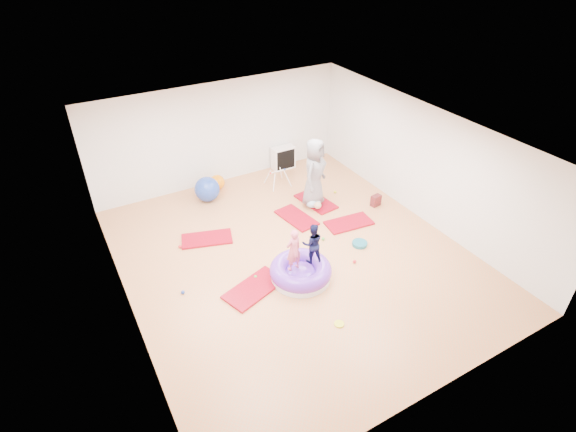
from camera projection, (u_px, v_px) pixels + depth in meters
room at (295, 203)px, 9.10m from camera, size 7.01×8.01×2.81m
gym_mat_front_left at (254, 288)px, 8.99m from camera, size 1.39×1.00×0.05m
gym_mat_mid_left at (207, 239)px, 10.38m from camera, size 1.26×0.89×0.05m
gym_mat_center_back at (296, 218)px, 11.11m from camera, size 0.73×1.20×0.05m
gym_mat_right at (349, 223)px, 10.92m from camera, size 1.19×0.68×0.05m
gym_mat_rear_right at (316, 201)px, 11.74m from camera, size 0.72×1.22×0.05m
inflatable_cushion at (301, 272)px, 9.21m from camera, size 1.28×1.28×0.40m
child_pink at (294, 248)px, 8.76m from camera, size 0.37×0.27×0.95m
child_navy at (312, 242)px, 8.98m from camera, size 0.53×0.47×0.89m
adult_caregiver at (314, 173)px, 11.15m from camera, size 1.03×0.96×1.77m
infant at (315, 203)px, 11.39m from camera, size 0.40×0.41×0.24m
ball_pit_balls at (280, 252)px, 9.94m from camera, size 4.92×2.79×0.08m
exercise_ball_blue at (207, 189)px, 11.67m from camera, size 0.65×0.65×0.65m
exercise_ball_orange at (217, 182)px, 12.22m from camera, size 0.41×0.41×0.41m
infant_play_gym at (278, 176)px, 12.32m from camera, size 0.60×0.57×0.46m
cube_shelf at (283, 158)px, 13.18m from camera, size 0.67×0.33×0.67m
balance_disc at (360, 244)px, 10.20m from camera, size 0.34×0.34×0.08m
backpack at (376, 201)px, 11.55m from camera, size 0.27×0.19×0.29m
yellow_toy at (339, 324)px, 8.22m from camera, size 0.18×0.18×0.03m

